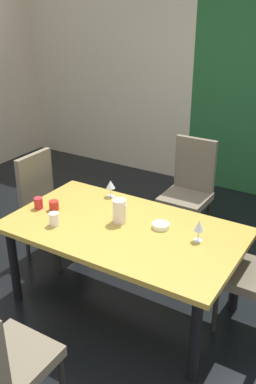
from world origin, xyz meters
The scene contains 12 objects.
ground_plane centered at (0.00, 0.00, -0.01)m, with size 6.22×5.50×0.02m, color black.
back_panel_interior centered at (-1.76, 2.70, 1.35)m, with size 2.71×0.10×2.70m, color beige.
dining_table centered at (0.23, 0.01, 0.63)m, with size 1.75×1.01×0.71m.
chair_head_far centered at (0.20, 1.29, 0.55)m, with size 0.44×0.45×1.02m.
chair_left_far centered at (-0.78, 0.29, 0.54)m, with size 0.44×0.44×0.99m.
wine_glass_rear centered at (0.78, 0.12, 0.83)m, with size 0.07×0.07×0.16m.
wine_glass_near_shelf centered at (-0.15, 0.41, 0.82)m, with size 0.08×0.08×0.15m.
serving_bowl_corner centered at (0.47, 0.15, 0.73)m, with size 0.13×0.13×0.04m, color #F5F0CA.
cup_near_window centered at (-0.40, -0.03, 0.75)m, with size 0.08×0.08×0.08m, color red.
cup_west centered at (-0.52, -0.08, 0.76)m, with size 0.07×0.07×0.09m, color red.
cup_front centered at (-0.23, -0.23, 0.76)m, with size 0.07×0.07×0.10m, color white.
pitcher_center centered at (0.16, 0.07, 0.80)m, with size 0.12×0.10×0.19m.
Camera 1 is at (1.70, -2.34, 2.28)m, focal length 40.00 mm.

